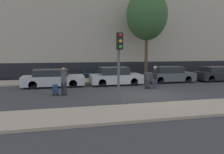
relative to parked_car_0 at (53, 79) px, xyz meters
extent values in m
plane|color=#38383A|center=(5.66, -4.55, -0.63)|extent=(80.00, 80.00, 0.00)
cube|color=tan|center=(5.66, -8.30, -0.57)|extent=(28.00, 2.50, 0.12)
cube|color=tan|center=(5.66, 2.45, -0.57)|extent=(28.00, 3.00, 0.12)
cube|color=#A89E8C|center=(5.66, 5.73, 6.29)|extent=(28.00, 2.16, 13.84)
cube|color=black|center=(5.66, 4.63, 0.17)|extent=(27.44, 0.06, 1.60)
cube|color=#B7BABF|center=(0.04, 0.00, -0.14)|extent=(4.54, 1.80, 0.70)
cube|color=#23282D|center=(-0.14, 0.00, 0.46)|extent=(2.50, 1.58, 0.49)
cylinder|color=black|center=(1.45, -0.81, -0.33)|extent=(0.60, 0.18, 0.60)
cylinder|color=black|center=(1.45, 0.81, -0.33)|extent=(0.60, 0.18, 0.60)
cylinder|color=black|center=(-1.36, -0.81, -0.33)|extent=(0.60, 0.18, 0.60)
cylinder|color=black|center=(-1.36, 0.81, -0.33)|extent=(0.60, 0.18, 0.60)
cube|color=#B7BABF|center=(4.90, -0.08, -0.14)|extent=(4.09, 1.91, 0.70)
cube|color=#23282D|center=(4.74, -0.08, 0.50)|extent=(2.25, 1.68, 0.58)
cylinder|color=black|center=(6.17, -0.94, -0.33)|extent=(0.60, 0.18, 0.60)
cylinder|color=black|center=(6.17, 0.78, -0.33)|extent=(0.60, 0.18, 0.60)
cylinder|color=black|center=(3.63, -0.94, -0.33)|extent=(0.60, 0.18, 0.60)
cylinder|color=black|center=(3.63, 0.78, -0.33)|extent=(0.60, 0.18, 0.60)
cube|color=#4C5156|center=(9.86, 0.19, -0.14)|extent=(4.15, 1.76, 0.70)
cube|color=#23282D|center=(9.69, 0.19, 0.48)|extent=(2.28, 1.55, 0.53)
cylinder|color=black|center=(11.14, -0.60, -0.33)|extent=(0.60, 0.18, 0.60)
cylinder|color=black|center=(11.14, 0.98, -0.33)|extent=(0.60, 0.18, 0.60)
cylinder|color=black|center=(8.57, -0.60, -0.33)|extent=(0.60, 0.18, 0.60)
cylinder|color=black|center=(8.57, 0.98, -0.33)|extent=(0.60, 0.18, 0.60)
cube|color=black|center=(14.50, 0.01, -0.14)|extent=(3.93, 1.80, 0.70)
cube|color=#23282D|center=(14.34, 0.01, 0.44)|extent=(2.16, 1.58, 0.46)
cylinder|color=black|center=(15.71, 0.82, -0.33)|extent=(0.60, 0.18, 0.60)
cylinder|color=black|center=(13.28, -0.80, -0.33)|extent=(0.60, 0.18, 0.60)
cylinder|color=black|center=(13.28, 0.82, -0.33)|extent=(0.60, 0.18, 0.60)
cylinder|color=#23232D|center=(0.65, -3.55, -0.23)|extent=(0.15, 0.15, 0.80)
cylinder|color=#23232D|center=(0.83, -3.62, -0.23)|extent=(0.15, 0.15, 0.80)
cylinder|color=#4C4C4C|center=(0.74, -3.58, 0.51)|extent=(0.34, 0.34, 0.69)
sphere|color=#936B4C|center=(0.74, -3.58, 0.97)|extent=(0.23, 0.23, 0.23)
cube|color=navy|center=(0.23, -3.38, -0.24)|extent=(0.32, 0.24, 0.54)
cylinder|color=black|center=(0.12, -3.38, -0.57)|extent=(0.12, 0.03, 0.12)
cylinder|color=black|center=(0.34, -3.38, -0.57)|extent=(0.12, 0.03, 0.12)
cylinder|color=gray|center=(0.23, -3.45, 0.30)|extent=(0.02, 0.19, 0.53)
cylinder|color=#383347|center=(7.06, -2.59, -0.25)|extent=(0.15, 0.15, 0.76)
cylinder|color=#383347|center=(7.25, -2.60, -0.25)|extent=(0.15, 0.15, 0.76)
cylinder|color=black|center=(7.15, -2.60, 0.46)|extent=(0.34, 0.34, 0.66)
sphere|color=tan|center=(7.15, -2.60, 0.90)|extent=(0.22, 0.22, 0.22)
cube|color=#262628|center=(6.61, -2.57, -0.26)|extent=(0.32, 0.24, 0.50)
cylinder|color=black|center=(6.49, -2.57, -0.57)|extent=(0.12, 0.03, 0.12)
cylinder|color=black|center=(6.72, -2.57, -0.57)|extent=(0.12, 0.03, 0.12)
cylinder|color=gray|center=(6.61, -2.64, 0.26)|extent=(0.02, 0.19, 0.53)
cylinder|color=#515154|center=(3.29, -6.80, 1.14)|extent=(0.12, 0.12, 3.55)
cube|color=black|center=(3.29, -6.98, 2.51)|extent=(0.28, 0.24, 0.80)
sphere|color=red|center=(3.29, -7.13, 2.78)|extent=(0.15, 0.15, 0.15)
sphere|color=gold|center=(3.29, -7.13, 2.51)|extent=(0.15, 0.15, 0.15)
sphere|color=green|center=(3.29, -7.13, 2.25)|extent=(0.15, 0.15, 0.15)
torus|color=black|center=(3.39, 2.53, -0.15)|extent=(0.72, 0.06, 0.72)
torus|color=black|center=(2.34, 2.53, -0.15)|extent=(0.72, 0.06, 0.72)
cylinder|color=navy|center=(2.86, 2.53, 0.05)|extent=(1.00, 0.05, 0.05)
cylinder|color=navy|center=(2.68, 2.53, 0.25)|extent=(0.04, 0.04, 0.40)
cylinder|color=#4C3826|center=(8.37, 2.01, 1.56)|extent=(0.28, 0.28, 4.15)
ellipsoid|color=#33562D|center=(8.37, 2.01, 5.35)|extent=(3.73, 3.73, 4.56)
camera|label=1|loc=(0.49, -16.98, 2.03)|focal=35.00mm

